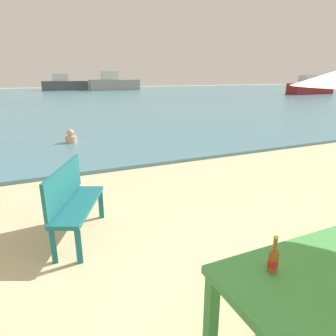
{
  "coord_description": "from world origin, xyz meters",
  "views": [
    {
      "loc": [
        -2.08,
        -1.05,
        2.0
      ],
      "look_at": [
        -0.23,
        3.0,
        0.6
      ],
      "focal_mm": 31.34,
      "sensor_mm": 36.0,
      "label": 1
    }
  ],
  "objects_px": {
    "beer_bottle_amber": "(273,260)",
    "boat_cargo_ship": "(64,84)",
    "bench_teal_center": "(73,198)",
    "picnic_table_green": "(321,286)",
    "swimmer_person": "(71,137)",
    "boat_ferry": "(310,87)",
    "boat_barge": "(114,83)"
  },
  "relations": [
    {
      "from": "picnic_table_green",
      "to": "boat_ferry",
      "type": "height_order",
      "value": "boat_ferry"
    },
    {
      "from": "beer_bottle_amber",
      "to": "boat_barge",
      "type": "relative_size",
      "value": 0.04
    },
    {
      "from": "bench_teal_center",
      "to": "boat_barge",
      "type": "distance_m",
      "value": 41.21
    },
    {
      "from": "picnic_table_green",
      "to": "bench_teal_center",
      "type": "height_order",
      "value": "bench_teal_center"
    },
    {
      "from": "picnic_table_green",
      "to": "boat_barge",
      "type": "bearing_deg",
      "value": 77.3
    },
    {
      "from": "beer_bottle_amber",
      "to": "picnic_table_green",
      "type": "bearing_deg",
      "value": -25.49
    },
    {
      "from": "picnic_table_green",
      "to": "beer_bottle_amber",
      "type": "height_order",
      "value": "beer_bottle_amber"
    },
    {
      "from": "beer_bottle_amber",
      "to": "boat_cargo_ship",
      "type": "distance_m",
      "value": 44.5
    },
    {
      "from": "beer_bottle_amber",
      "to": "boat_cargo_ship",
      "type": "xyz_separation_m",
      "value": [
        3.25,
        44.38,
        0.04
      ]
    },
    {
      "from": "beer_bottle_amber",
      "to": "boat_barge",
      "type": "bearing_deg",
      "value": 76.85
    },
    {
      "from": "swimmer_person",
      "to": "boat_ferry",
      "type": "xyz_separation_m",
      "value": [
        27.67,
        15.23,
        0.59
      ]
    },
    {
      "from": "boat_barge",
      "to": "swimmer_person",
      "type": "bearing_deg",
      "value": -106.6
    },
    {
      "from": "picnic_table_green",
      "to": "boat_barge",
      "type": "xyz_separation_m",
      "value": [
        9.53,
        42.26,
        0.36
      ]
    },
    {
      "from": "bench_teal_center",
      "to": "swimmer_person",
      "type": "xyz_separation_m",
      "value": [
        0.63,
        5.55,
        -0.3
      ]
    },
    {
      "from": "beer_bottle_amber",
      "to": "boat_cargo_ship",
      "type": "height_order",
      "value": "boat_cargo_ship"
    },
    {
      "from": "boat_ferry",
      "to": "beer_bottle_amber",
      "type": "bearing_deg",
      "value": -139.73
    },
    {
      "from": "swimmer_person",
      "to": "boat_ferry",
      "type": "distance_m",
      "value": 31.59
    },
    {
      "from": "boat_cargo_ship",
      "to": "boat_barge",
      "type": "height_order",
      "value": "boat_barge"
    },
    {
      "from": "boat_barge",
      "to": "boat_ferry",
      "type": "height_order",
      "value": "boat_barge"
    },
    {
      "from": "swimmer_person",
      "to": "boat_barge",
      "type": "bearing_deg",
      "value": 73.4
    },
    {
      "from": "picnic_table_green",
      "to": "bench_teal_center",
      "type": "xyz_separation_m",
      "value": [
        -1.3,
        2.5,
        -0.11
      ]
    },
    {
      "from": "bench_teal_center",
      "to": "swimmer_person",
      "type": "relative_size",
      "value": 3.03
    },
    {
      "from": "picnic_table_green",
      "to": "boat_barge",
      "type": "distance_m",
      "value": 43.32
    },
    {
      "from": "picnic_table_green",
      "to": "swimmer_person",
      "type": "height_order",
      "value": "picnic_table_green"
    },
    {
      "from": "boat_cargo_ship",
      "to": "boat_barge",
      "type": "xyz_separation_m",
      "value": [
        6.59,
        -2.27,
        0.12
      ]
    },
    {
      "from": "picnic_table_green",
      "to": "boat_barge",
      "type": "relative_size",
      "value": 0.2
    },
    {
      "from": "boat_barge",
      "to": "boat_ferry",
      "type": "distance_m",
      "value": 25.8
    },
    {
      "from": "bench_teal_center",
      "to": "boat_barge",
      "type": "xyz_separation_m",
      "value": [
        10.83,
        39.76,
        0.47
      ]
    },
    {
      "from": "boat_ferry",
      "to": "boat_barge",
      "type": "bearing_deg",
      "value": 132.62
    },
    {
      "from": "beer_bottle_amber",
      "to": "boat_barge",
      "type": "xyz_separation_m",
      "value": [
        9.84,
        42.11,
        0.16
      ]
    },
    {
      "from": "bench_teal_center",
      "to": "boat_cargo_ship",
      "type": "height_order",
      "value": "boat_cargo_ship"
    },
    {
      "from": "swimmer_person",
      "to": "boat_barge",
      "type": "distance_m",
      "value": 35.71
    }
  ]
}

